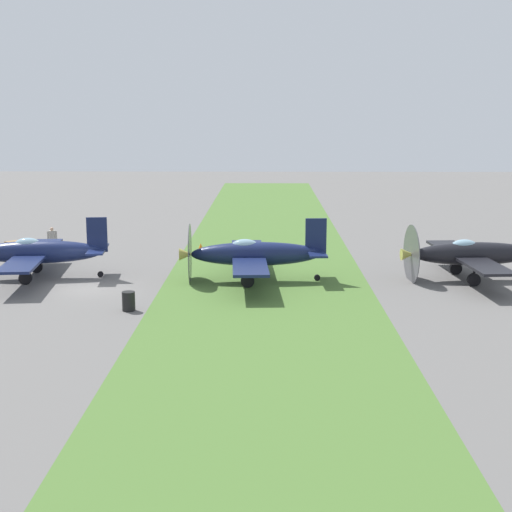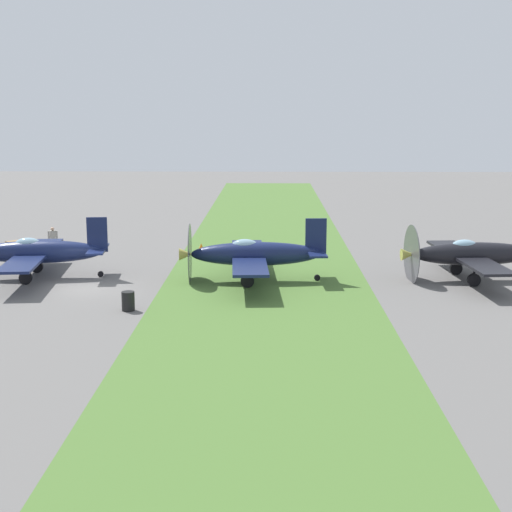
% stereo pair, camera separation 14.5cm
% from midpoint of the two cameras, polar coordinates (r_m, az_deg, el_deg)
% --- Properties ---
extents(ground_plane, '(160.00, 160.00, 0.00)m').
position_cam_midpoint_polar(ground_plane, '(39.90, -12.91, -2.40)').
color(ground_plane, '#605E5B').
extents(grass_verge, '(120.00, 11.00, 0.01)m').
position_cam_midpoint_polar(grass_verge, '(38.72, 0.86, -2.52)').
color(grass_verge, '#476B2D').
rests_on(grass_verge, ground).
extents(airplane_lead, '(9.91, 7.86, 3.52)m').
position_cam_midpoint_polar(airplane_lead, '(42.66, -16.36, 0.30)').
color(airplane_lead, '#141E47').
rests_on(airplane_lead, ground).
extents(airplane_wingman, '(10.05, 7.96, 3.58)m').
position_cam_midpoint_polar(airplane_wingman, '(40.19, -0.10, 0.16)').
color(airplane_wingman, '#141E47').
rests_on(airplane_wingman, ground).
extents(airplane_trail, '(9.83, 7.78, 3.50)m').
position_cam_midpoint_polar(airplane_trail, '(42.10, 16.31, 0.15)').
color(airplane_trail, black).
rests_on(airplane_trail, ground).
extents(ground_crew_mechanic, '(0.38, 0.62, 1.73)m').
position_cam_midpoint_polar(ground_crew_mechanic, '(50.11, -15.22, 1.22)').
color(ground_crew_mechanic, '#9E998E').
rests_on(ground_crew_mechanic, ground).
extents(fuel_drum, '(0.60, 0.60, 0.90)m').
position_cam_midpoint_polar(fuel_drum, '(34.86, -9.65, -3.43)').
color(fuel_drum, black).
rests_on(fuel_drum, ground).
extents(supply_crate, '(1.27, 1.27, 0.64)m').
position_cam_midpoint_polar(supply_crate, '(51.90, -17.92, 0.73)').
color(supply_crate, olive).
rests_on(supply_crate, ground).
extents(runway_marker_cone, '(0.36, 0.36, 0.44)m').
position_cam_midpoint_polar(runway_marker_cone, '(49.90, -4.14, 0.73)').
color(runway_marker_cone, orange).
rests_on(runway_marker_cone, ground).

